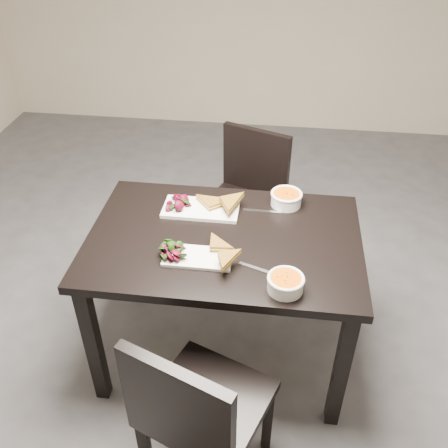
{
  "coord_description": "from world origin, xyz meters",
  "views": [
    {
      "loc": [
        0.16,
        -1.98,
        2.08
      ],
      "look_at": [
        -0.06,
        -0.28,
        0.82
      ],
      "focal_mm": 39.64,
      "sensor_mm": 36.0,
      "label": 1
    }
  ],
  "objects_px": {
    "chair_far": "(247,193)",
    "plate_far": "(201,209)",
    "soup_bowl_far": "(286,198)",
    "plate_near": "(198,257)",
    "table": "(224,254)",
    "chair_near": "(196,411)",
    "soup_bowl_near": "(286,283)"
  },
  "relations": [
    {
      "from": "chair_far",
      "to": "plate_far",
      "type": "xyz_separation_m",
      "value": [
        -0.17,
        -0.59,
        0.27
      ]
    },
    {
      "from": "chair_far",
      "to": "soup_bowl_far",
      "type": "bearing_deg",
      "value": -43.72
    },
    {
      "from": "plate_near",
      "to": "soup_bowl_far",
      "type": "bearing_deg",
      "value": 52.13
    },
    {
      "from": "plate_far",
      "to": "table",
      "type": "bearing_deg",
      "value": -54.56
    },
    {
      "from": "chair_near",
      "to": "soup_bowl_near",
      "type": "relative_size",
      "value": 5.89
    },
    {
      "from": "table",
      "to": "soup_bowl_near",
      "type": "relative_size",
      "value": 8.32
    },
    {
      "from": "table",
      "to": "chair_near",
      "type": "height_order",
      "value": "chair_near"
    },
    {
      "from": "chair_near",
      "to": "soup_bowl_near",
      "type": "xyz_separation_m",
      "value": [
        0.29,
        0.39,
        0.3
      ]
    },
    {
      "from": "chair_near",
      "to": "plate_far",
      "type": "height_order",
      "value": "chair_near"
    },
    {
      "from": "soup_bowl_near",
      "to": "plate_far",
      "type": "height_order",
      "value": "soup_bowl_near"
    },
    {
      "from": "soup_bowl_far",
      "to": "plate_near",
      "type": "bearing_deg",
      "value": -127.87
    },
    {
      "from": "plate_near",
      "to": "table",
      "type": "bearing_deg",
      "value": 61.23
    },
    {
      "from": "plate_near",
      "to": "soup_bowl_far",
      "type": "distance_m",
      "value": 0.57
    },
    {
      "from": "chair_far",
      "to": "soup_bowl_far",
      "type": "distance_m",
      "value": 0.62
    },
    {
      "from": "table",
      "to": "soup_bowl_far",
      "type": "xyz_separation_m",
      "value": [
        0.26,
        0.29,
        0.14
      ]
    },
    {
      "from": "plate_far",
      "to": "soup_bowl_near",
      "type": "bearing_deg",
      "value": -49.97
    },
    {
      "from": "soup_bowl_far",
      "to": "plate_far",
      "type": "bearing_deg",
      "value": -165.5
    },
    {
      "from": "plate_near",
      "to": "plate_far",
      "type": "relative_size",
      "value": 0.8
    },
    {
      "from": "plate_far",
      "to": "soup_bowl_far",
      "type": "height_order",
      "value": "soup_bowl_far"
    },
    {
      "from": "table",
      "to": "plate_far",
      "type": "xyz_separation_m",
      "value": [
        -0.13,
        0.19,
        0.11
      ]
    },
    {
      "from": "chair_far",
      "to": "plate_far",
      "type": "relative_size",
      "value": 2.39
    },
    {
      "from": "chair_far",
      "to": "plate_near",
      "type": "xyz_separation_m",
      "value": [
        -0.12,
        -0.94,
        0.27
      ]
    },
    {
      "from": "chair_far",
      "to": "plate_far",
      "type": "height_order",
      "value": "chair_far"
    },
    {
      "from": "table",
      "to": "chair_near",
      "type": "relative_size",
      "value": 1.41
    },
    {
      "from": "chair_far",
      "to": "soup_bowl_near",
      "type": "relative_size",
      "value": 5.89
    },
    {
      "from": "chair_far",
      "to": "table",
      "type": "bearing_deg",
      "value": -71.22
    },
    {
      "from": "chair_far",
      "to": "soup_bowl_far",
      "type": "height_order",
      "value": "chair_far"
    },
    {
      "from": "soup_bowl_far",
      "to": "table",
      "type": "bearing_deg",
      "value": -132.11
    },
    {
      "from": "table",
      "to": "chair_far",
      "type": "relative_size",
      "value": 1.41
    },
    {
      "from": "table",
      "to": "soup_bowl_far",
      "type": "distance_m",
      "value": 0.41
    },
    {
      "from": "plate_near",
      "to": "plate_far",
      "type": "height_order",
      "value": "plate_far"
    },
    {
      "from": "chair_far",
      "to": "soup_bowl_far",
      "type": "relative_size",
      "value": 5.62
    }
  ]
}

